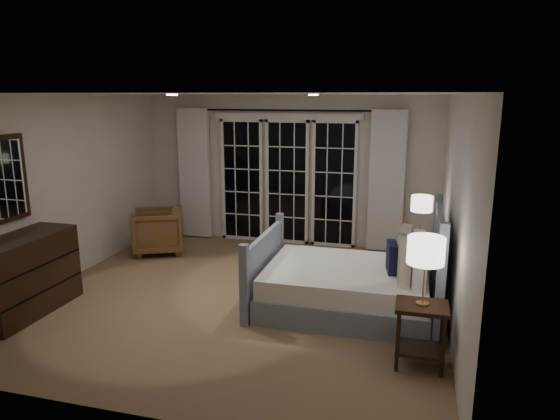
% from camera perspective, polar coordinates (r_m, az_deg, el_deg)
% --- Properties ---
extents(floor, '(5.00, 5.00, 0.00)m').
position_cam_1_polar(floor, '(6.44, -4.68, -9.77)').
color(floor, '#93694F').
rests_on(floor, ground).
extents(ceiling, '(5.00, 5.00, 0.00)m').
position_cam_1_polar(ceiling, '(5.94, -5.14, 13.07)').
color(ceiling, white).
rests_on(ceiling, wall_back).
extents(wall_left, '(0.02, 5.00, 2.50)m').
position_cam_1_polar(wall_left, '(7.30, -23.72, 2.12)').
color(wall_left, beige).
rests_on(wall_left, floor).
extents(wall_right, '(0.02, 5.00, 2.50)m').
position_cam_1_polar(wall_right, '(5.74, 19.31, -0.19)').
color(wall_right, beige).
rests_on(wall_right, floor).
extents(wall_back, '(5.00, 0.02, 2.50)m').
position_cam_1_polar(wall_back, '(8.43, 0.88, 4.54)').
color(wall_back, beige).
rests_on(wall_back, floor).
extents(wall_front, '(5.00, 0.02, 2.50)m').
position_cam_1_polar(wall_front, '(3.89, -17.51, -6.12)').
color(wall_front, beige).
rests_on(wall_front, floor).
extents(french_doors, '(2.50, 0.04, 2.20)m').
position_cam_1_polar(french_doors, '(8.41, 0.80, 3.42)').
color(french_doors, black).
rests_on(french_doors, wall_back).
extents(curtain_rod, '(3.50, 0.03, 0.03)m').
position_cam_1_polar(curtain_rod, '(8.24, 0.73, 11.33)').
color(curtain_rod, black).
rests_on(curtain_rod, wall_back).
extents(curtain_left, '(0.55, 0.10, 2.25)m').
position_cam_1_polar(curtain_left, '(8.87, -9.73, 4.13)').
color(curtain_left, silver).
rests_on(curtain_left, curtain_rod).
extents(curtain_right, '(0.55, 0.10, 2.25)m').
position_cam_1_polar(curtain_right, '(8.08, 12.10, 3.17)').
color(curtain_right, silver).
rests_on(curtain_right, curtain_rod).
extents(downlight_a, '(0.12, 0.12, 0.01)m').
position_cam_1_polar(downlight_a, '(6.31, 3.82, 12.99)').
color(downlight_a, white).
rests_on(downlight_a, ceiling).
extents(downlight_b, '(0.12, 0.12, 0.01)m').
position_cam_1_polar(downlight_b, '(5.81, -12.23, 12.74)').
color(downlight_b, white).
rests_on(downlight_b, ceiling).
extents(bed, '(2.09, 1.49, 1.21)m').
position_cam_1_polar(bed, '(6.01, 8.22, -8.35)').
color(bed, '#8792A4').
rests_on(bed, floor).
extents(nightstand_left, '(0.47, 0.38, 0.62)m').
position_cam_1_polar(nightstand_left, '(4.91, 15.79, -12.63)').
color(nightstand_left, black).
rests_on(nightstand_left, floor).
extents(nightstand_right, '(0.49, 0.39, 0.64)m').
position_cam_1_polar(nightstand_right, '(7.05, 15.58, -4.56)').
color(nightstand_right, black).
rests_on(nightstand_right, floor).
extents(lamp_left, '(0.33, 0.33, 0.64)m').
position_cam_1_polar(lamp_left, '(4.65, 16.34, -4.52)').
color(lamp_left, tan).
rests_on(lamp_left, nightstand_left).
extents(lamp_right, '(0.28, 0.28, 0.55)m').
position_cam_1_polar(lamp_right, '(6.89, 15.90, 0.65)').
color(lamp_right, tan).
rests_on(lamp_right, nightstand_right).
extents(armchair, '(1.03, 1.02, 0.71)m').
position_cam_1_polar(armchair, '(8.27, -13.77, -2.34)').
color(armchair, brown).
rests_on(armchair, floor).
extents(dresser, '(0.55, 1.30, 0.92)m').
position_cam_1_polar(dresser, '(6.51, -27.22, -6.64)').
color(dresser, black).
rests_on(dresser, floor).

